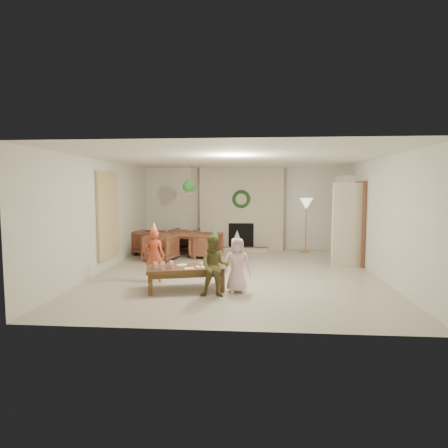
# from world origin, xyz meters

# --- Properties ---
(floor) EXTENTS (7.00, 7.00, 0.00)m
(floor) POSITION_xyz_m (0.00, 0.00, 0.00)
(floor) COLOR #B7B29E
(floor) RESTS_ON ground
(ceiling) EXTENTS (7.00, 7.00, 0.00)m
(ceiling) POSITION_xyz_m (0.00, 0.00, 2.50)
(ceiling) COLOR white
(ceiling) RESTS_ON wall_back
(wall_back) EXTENTS (7.00, 0.00, 7.00)m
(wall_back) POSITION_xyz_m (0.00, 3.50, 1.25)
(wall_back) COLOR silver
(wall_back) RESTS_ON floor
(wall_front) EXTENTS (7.00, 0.00, 7.00)m
(wall_front) POSITION_xyz_m (0.00, -3.50, 1.25)
(wall_front) COLOR silver
(wall_front) RESTS_ON floor
(wall_left) EXTENTS (0.00, 7.00, 7.00)m
(wall_left) POSITION_xyz_m (-3.00, 0.00, 1.25)
(wall_left) COLOR silver
(wall_left) RESTS_ON floor
(wall_right) EXTENTS (0.00, 7.00, 7.00)m
(wall_right) POSITION_xyz_m (3.00, 0.00, 1.25)
(wall_right) COLOR silver
(wall_right) RESTS_ON floor
(fireplace_mass) EXTENTS (2.50, 0.40, 2.50)m
(fireplace_mass) POSITION_xyz_m (0.00, 3.30, 1.25)
(fireplace_mass) COLOR #4C1417
(fireplace_mass) RESTS_ON floor
(fireplace_hearth) EXTENTS (1.60, 0.30, 0.12)m
(fireplace_hearth) POSITION_xyz_m (0.00, 2.95, 0.06)
(fireplace_hearth) COLOR maroon
(fireplace_hearth) RESTS_ON floor
(fireplace_firebox) EXTENTS (0.75, 0.12, 0.75)m
(fireplace_firebox) POSITION_xyz_m (0.00, 3.12, 0.45)
(fireplace_firebox) COLOR black
(fireplace_firebox) RESTS_ON floor
(fireplace_wreath) EXTENTS (0.54, 0.10, 0.54)m
(fireplace_wreath) POSITION_xyz_m (0.00, 3.07, 1.55)
(fireplace_wreath) COLOR #163B1A
(fireplace_wreath) RESTS_ON fireplace_mass
(floor_lamp_base) EXTENTS (0.29, 0.29, 0.03)m
(floor_lamp_base) POSITION_xyz_m (1.90, 3.00, 0.02)
(floor_lamp_base) COLOR gold
(floor_lamp_base) RESTS_ON floor
(floor_lamp_post) EXTENTS (0.03, 0.03, 1.42)m
(floor_lamp_post) POSITION_xyz_m (1.90, 3.00, 0.74)
(floor_lamp_post) COLOR gold
(floor_lamp_post) RESTS_ON floor
(floor_lamp_shade) EXTENTS (0.38, 0.38, 0.32)m
(floor_lamp_shade) POSITION_xyz_m (1.90, 3.00, 1.42)
(floor_lamp_shade) COLOR beige
(floor_lamp_shade) RESTS_ON floor_lamp_post
(bookshelf_carcass) EXTENTS (0.30, 1.00, 2.20)m
(bookshelf_carcass) POSITION_xyz_m (2.84, 2.30, 1.10)
(bookshelf_carcass) COLOR white
(bookshelf_carcass) RESTS_ON floor
(bookshelf_shelf_a) EXTENTS (0.30, 0.92, 0.03)m
(bookshelf_shelf_a) POSITION_xyz_m (2.82, 2.30, 0.45)
(bookshelf_shelf_a) COLOR white
(bookshelf_shelf_a) RESTS_ON bookshelf_carcass
(bookshelf_shelf_b) EXTENTS (0.30, 0.92, 0.03)m
(bookshelf_shelf_b) POSITION_xyz_m (2.82, 2.30, 0.85)
(bookshelf_shelf_b) COLOR white
(bookshelf_shelf_b) RESTS_ON bookshelf_carcass
(bookshelf_shelf_c) EXTENTS (0.30, 0.92, 0.03)m
(bookshelf_shelf_c) POSITION_xyz_m (2.82, 2.30, 1.25)
(bookshelf_shelf_c) COLOR white
(bookshelf_shelf_c) RESTS_ON bookshelf_carcass
(bookshelf_shelf_d) EXTENTS (0.30, 0.92, 0.03)m
(bookshelf_shelf_d) POSITION_xyz_m (2.82, 2.30, 1.65)
(bookshelf_shelf_d) COLOR white
(bookshelf_shelf_d) RESTS_ON bookshelf_carcass
(books_row_lower) EXTENTS (0.20, 0.40, 0.24)m
(books_row_lower) POSITION_xyz_m (2.80, 2.15, 0.59)
(books_row_lower) COLOR #A71E2B
(books_row_lower) RESTS_ON bookshelf_shelf_a
(books_row_mid) EXTENTS (0.20, 0.44, 0.24)m
(books_row_mid) POSITION_xyz_m (2.80, 2.35, 0.99)
(books_row_mid) COLOR #296198
(books_row_mid) RESTS_ON bookshelf_shelf_b
(books_row_upper) EXTENTS (0.20, 0.36, 0.22)m
(books_row_upper) POSITION_xyz_m (2.80, 2.20, 1.38)
(books_row_upper) COLOR gold
(books_row_upper) RESTS_ON bookshelf_shelf_c
(door_frame) EXTENTS (0.05, 0.86, 2.04)m
(door_frame) POSITION_xyz_m (2.96, 1.20, 1.02)
(door_frame) COLOR brown
(door_frame) RESTS_ON floor
(door_leaf) EXTENTS (0.77, 0.32, 2.00)m
(door_leaf) POSITION_xyz_m (2.58, 0.82, 1.00)
(door_leaf) COLOR beige
(door_leaf) RESTS_ON floor
(curtain_panel) EXTENTS (0.06, 1.20, 2.00)m
(curtain_panel) POSITION_xyz_m (-2.96, 0.20, 1.25)
(curtain_panel) COLOR beige
(curtain_panel) RESTS_ON wall_left
(dining_table) EXTENTS (1.94, 1.36, 0.62)m
(dining_table) POSITION_xyz_m (-1.84, 2.05, 0.31)
(dining_table) COLOR brown
(dining_table) RESTS_ON floor
(dining_chair_near) EXTENTS (0.88, 0.90, 0.68)m
(dining_chair_near) POSITION_xyz_m (-2.02, 1.30, 0.34)
(dining_chair_near) COLOR brown
(dining_chair_near) RESTS_ON floor
(dining_chair_far) EXTENTS (0.88, 0.90, 0.68)m
(dining_chair_far) POSITION_xyz_m (-1.67, 2.81, 0.34)
(dining_chair_far) COLOR brown
(dining_chair_far) RESTS_ON floor
(dining_chair_left) EXTENTS (0.90, 0.88, 0.68)m
(dining_chair_left) POSITION_xyz_m (-2.60, 2.23, 0.34)
(dining_chair_left) COLOR brown
(dining_chair_left) RESTS_ON floor
(dining_chair_right) EXTENTS (0.90, 0.88, 0.68)m
(dining_chair_right) POSITION_xyz_m (-0.90, 1.83, 0.34)
(dining_chair_right) COLOR brown
(dining_chair_right) RESTS_ON floor
(hanging_plant_cord) EXTENTS (0.01, 0.01, 0.70)m
(hanging_plant_cord) POSITION_xyz_m (-1.30, 1.50, 2.15)
(hanging_plant_cord) COLOR tan
(hanging_plant_cord) RESTS_ON ceiling
(hanging_plant_pot) EXTENTS (0.16, 0.16, 0.12)m
(hanging_plant_pot) POSITION_xyz_m (-1.30, 1.50, 1.80)
(hanging_plant_pot) COLOR #A35C34
(hanging_plant_pot) RESTS_ON hanging_plant_cord
(hanging_plant_foliage) EXTENTS (0.32, 0.32, 0.32)m
(hanging_plant_foliage) POSITION_xyz_m (-1.30, 1.50, 1.92)
(hanging_plant_foliage) COLOR #1C541C
(hanging_plant_foliage) RESTS_ON hanging_plant_pot
(coffee_table_top) EXTENTS (1.55, 1.05, 0.07)m
(coffee_table_top) POSITION_xyz_m (-0.86, -1.48, 0.40)
(coffee_table_top) COLOR #553A1C
(coffee_table_top) RESTS_ON floor
(coffee_table_apron) EXTENTS (1.41, 0.91, 0.09)m
(coffee_table_apron) POSITION_xyz_m (-0.86, -1.48, 0.33)
(coffee_table_apron) COLOR #553A1C
(coffee_table_apron) RESTS_ON floor
(coffee_leg_fl) EXTENTS (0.09, 0.09, 0.37)m
(coffee_leg_fl) POSITION_xyz_m (-1.41, -1.92, 0.18)
(coffee_leg_fl) COLOR #553A1C
(coffee_leg_fl) RESTS_ON floor
(coffee_leg_fr) EXTENTS (0.09, 0.09, 0.37)m
(coffee_leg_fr) POSITION_xyz_m (-0.17, -1.59, 0.18)
(coffee_leg_fr) COLOR #553A1C
(coffee_leg_fr) RESTS_ON floor
(coffee_leg_bl) EXTENTS (0.09, 0.09, 0.37)m
(coffee_leg_bl) POSITION_xyz_m (-1.56, -1.36, 0.18)
(coffee_leg_bl) COLOR #553A1C
(coffee_leg_bl) RESTS_ON floor
(coffee_leg_br) EXTENTS (0.09, 0.09, 0.37)m
(coffee_leg_br) POSITION_xyz_m (-0.32, -1.03, 0.18)
(coffee_leg_br) COLOR #553A1C
(coffee_leg_br) RESTS_ON floor
(cup_a) EXTENTS (0.09, 0.09, 0.10)m
(cup_a) POSITION_xyz_m (-1.35, -1.77, 0.48)
(cup_a) COLOR white
(cup_a) RESTS_ON coffee_table_top
(cup_b) EXTENTS (0.09, 0.09, 0.10)m
(cup_b) POSITION_xyz_m (-1.40, -1.56, 0.48)
(cup_b) COLOR white
(cup_b) RESTS_ON coffee_table_top
(cup_c) EXTENTS (0.09, 0.09, 0.10)m
(cup_c) POSITION_xyz_m (-1.21, -1.79, 0.48)
(cup_c) COLOR white
(cup_c) RESTS_ON coffee_table_top
(cup_d) EXTENTS (0.09, 0.09, 0.10)m
(cup_d) POSITION_xyz_m (-1.26, -1.58, 0.48)
(cup_d) COLOR white
(cup_d) RESTS_ON coffee_table_top
(cup_e) EXTENTS (0.09, 0.09, 0.10)m
(cup_e) POSITION_xyz_m (-1.08, -1.67, 0.48)
(cup_e) COLOR white
(cup_e) RESTS_ON coffee_table_top
(cup_f) EXTENTS (0.09, 0.09, 0.10)m
(cup_f) POSITION_xyz_m (-1.14, -1.46, 0.48)
(cup_f) COLOR white
(cup_f) RESTS_ON coffee_table_top
(plate_a) EXTENTS (0.24, 0.24, 0.01)m
(plate_a) POSITION_xyz_m (-0.95, -1.36, 0.44)
(plate_a) COLOR white
(plate_a) RESTS_ON coffee_table_top
(plate_b) EXTENTS (0.24, 0.24, 0.01)m
(plate_b) POSITION_xyz_m (-0.57, -1.51, 0.44)
(plate_b) COLOR white
(plate_b) RESTS_ON coffee_table_top
(plate_c) EXTENTS (0.24, 0.24, 0.01)m
(plate_c) POSITION_xyz_m (-0.42, -1.25, 0.44)
(plate_c) COLOR white
(plate_c) RESTS_ON coffee_table_top
(food_scoop) EXTENTS (0.09, 0.09, 0.08)m
(food_scoop) POSITION_xyz_m (-0.57, -1.51, 0.48)
(food_scoop) COLOR tan
(food_scoop) RESTS_ON plate_b
(napkin_left) EXTENTS (0.20, 0.20, 0.01)m
(napkin_left) POSITION_xyz_m (-0.76, -1.65, 0.44)
(napkin_left) COLOR #F8B7C7
(napkin_left) RESTS_ON coffee_table_top
(napkin_right) EXTENTS (0.20, 0.20, 0.01)m
(napkin_right) POSITION_xyz_m (-0.55, -1.19, 0.44)
(napkin_right) COLOR #F8B7C7
(napkin_right) RESTS_ON coffee_table_top
(child_red) EXTENTS (0.39, 0.26, 1.06)m
(child_red) POSITION_xyz_m (-1.59, -0.92, 0.53)
(child_red) COLOR #C34529
(child_red) RESTS_ON floor
(party_hat_red) EXTENTS (0.18, 0.18, 0.20)m
(party_hat_red) POSITION_xyz_m (-1.59, -0.92, 1.10)
(party_hat_red) COLOR #F9E653
(party_hat_red) RESTS_ON child_red
(child_plaid) EXTENTS (0.53, 0.42, 1.07)m
(child_plaid) POSITION_xyz_m (-0.27, -1.91, 0.53)
(child_plaid) COLOR brown
(child_plaid) RESTS_ON floor
(party_hat_plaid) EXTENTS (0.16, 0.16, 0.18)m
(party_hat_plaid) POSITION_xyz_m (-0.27, -1.91, 1.11)
(party_hat_plaid) COLOR #4DB455
(party_hat_plaid) RESTS_ON child_plaid
(child_pink) EXTENTS (0.53, 0.39, 1.00)m
(child_pink) POSITION_xyz_m (0.09, -1.58, 0.50)
(child_pink) COLOR #F6C5D6
(child_pink) RESTS_ON floor
(party_hat_pink) EXTENTS (0.13, 0.13, 0.18)m
(party_hat_pink) POSITION_xyz_m (0.09, -1.58, 1.04)
(party_hat_pink) COLOR #B3B2B9
(party_hat_pink) RESTS_ON child_pink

